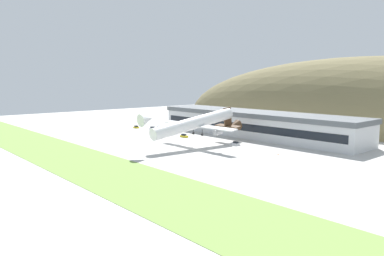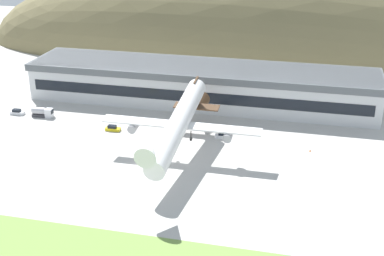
{
  "view_description": "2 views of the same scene",
  "coord_description": "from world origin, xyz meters",
  "px_view_note": "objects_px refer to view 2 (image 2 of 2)",
  "views": [
    {
      "loc": [
        124.08,
        -97.91,
        28.27
      ],
      "look_at": [
        10.1,
        2.09,
        8.63
      ],
      "focal_mm": 35.0,
      "sensor_mm": 36.0,
      "label": 1
    },
    {
      "loc": [
        40.26,
        -114.89,
        61.59
      ],
      "look_at": [
        11.29,
        6.22,
        8.93
      ],
      "focal_mm": 50.0,
      "sensor_mm": 36.0,
      "label": 2
    }
  ],
  "objects_px": {
    "service_car_1": "(113,128)",
    "service_car_3": "(17,112)",
    "traffic_cone_0": "(310,150)",
    "cargo_airplane": "(179,123)",
    "service_car_0": "(222,136)",
    "terminal_building": "(201,82)",
    "fuel_truck": "(43,112)"
  },
  "relations": [
    {
      "from": "service_car_3",
      "to": "traffic_cone_0",
      "type": "relative_size",
      "value": 7.64
    },
    {
      "from": "service_car_0",
      "to": "service_car_1",
      "type": "bearing_deg",
      "value": -175.87
    },
    {
      "from": "cargo_airplane",
      "to": "fuel_truck",
      "type": "distance_m",
      "value": 53.05
    },
    {
      "from": "service_car_3",
      "to": "traffic_cone_0",
      "type": "bearing_deg",
      "value": -3.94
    },
    {
      "from": "terminal_building",
      "to": "service_car_1",
      "type": "xyz_separation_m",
      "value": [
        -19.85,
        -29.81,
        -6.37
      ]
    },
    {
      "from": "service_car_3",
      "to": "fuel_truck",
      "type": "bearing_deg",
      "value": -0.45
    },
    {
      "from": "traffic_cone_0",
      "to": "service_car_1",
      "type": "bearing_deg",
      "value": 179.0
    },
    {
      "from": "terminal_building",
      "to": "cargo_airplane",
      "type": "relative_size",
      "value": 2.09
    },
    {
      "from": "cargo_airplane",
      "to": "service_car_1",
      "type": "distance_m",
      "value": 28.85
    },
    {
      "from": "cargo_airplane",
      "to": "service_car_3",
      "type": "relative_size",
      "value": 12.36
    },
    {
      "from": "fuel_truck",
      "to": "traffic_cone_0",
      "type": "relative_size",
      "value": 11.54
    },
    {
      "from": "cargo_airplane",
      "to": "service_car_1",
      "type": "relative_size",
      "value": 12.51
    },
    {
      "from": "cargo_airplane",
      "to": "fuel_truck",
      "type": "bearing_deg",
      "value": 159.18
    },
    {
      "from": "service_car_3",
      "to": "traffic_cone_0",
      "type": "height_order",
      "value": "service_car_3"
    },
    {
      "from": "service_car_1",
      "to": "service_car_3",
      "type": "height_order",
      "value": "service_car_3"
    },
    {
      "from": "service_car_1",
      "to": "service_car_3",
      "type": "bearing_deg",
      "value": 171.2
    },
    {
      "from": "cargo_airplane",
      "to": "service_car_0",
      "type": "xyz_separation_m",
      "value": [
        8.19,
        15.72,
        -9.34
      ]
    },
    {
      "from": "cargo_airplane",
      "to": "fuel_truck",
      "type": "relative_size",
      "value": 8.18
    },
    {
      "from": "service_car_1",
      "to": "fuel_truck",
      "type": "bearing_deg",
      "value": 168.33
    },
    {
      "from": "service_car_3",
      "to": "cargo_airplane",
      "type": "bearing_deg",
      "value": -17.91
    },
    {
      "from": "service_car_0",
      "to": "terminal_building",
      "type": "bearing_deg",
      "value": 113.77
    },
    {
      "from": "terminal_building",
      "to": "cargo_airplane",
      "type": "height_order",
      "value": "cargo_airplane"
    },
    {
      "from": "service_car_3",
      "to": "service_car_0",
      "type": "bearing_deg",
      "value": -2.57
    },
    {
      "from": "cargo_airplane",
      "to": "service_car_1",
      "type": "bearing_deg",
      "value": 150.56
    },
    {
      "from": "service_car_1",
      "to": "traffic_cone_0",
      "type": "xyz_separation_m",
      "value": [
        56.74,
        -0.99,
        -0.38
      ]
    },
    {
      "from": "service_car_0",
      "to": "traffic_cone_0",
      "type": "relative_size",
      "value": 6.51
    },
    {
      "from": "terminal_building",
      "to": "fuel_truck",
      "type": "relative_size",
      "value": 17.09
    },
    {
      "from": "service_car_3",
      "to": "fuel_truck",
      "type": "xyz_separation_m",
      "value": [
        8.87,
        -0.07,
        0.79
      ]
    },
    {
      "from": "service_car_0",
      "to": "fuel_truck",
      "type": "bearing_deg",
      "value": 177.1
    },
    {
      "from": "fuel_truck",
      "to": "traffic_cone_0",
      "type": "xyz_separation_m",
      "value": [
        81.91,
        -6.19,
        -1.2
      ]
    },
    {
      "from": "service_car_3",
      "to": "terminal_building",
      "type": "bearing_deg",
      "value": 24.48
    },
    {
      "from": "service_car_1",
      "to": "service_car_3",
      "type": "relative_size",
      "value": 0.99
    }
  ]
}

